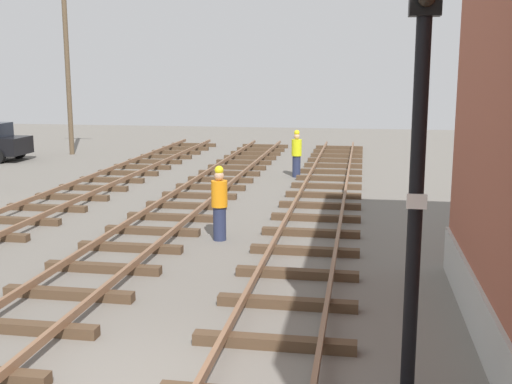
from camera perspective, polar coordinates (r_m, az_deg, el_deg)
name	(u,v)px	position (r m, az deg, el deg)	size (l,w,h in m)	color
signal_mast	(420,113)	(7.80, 14.43, 6.82)	(0.36, 0.40, 5.85)	black
utility_pole_far	(67,57)	(33.42, -16.51, 11.45)	(1.80, 0.24, 9.22)	brown
track_worker_foreground	(219,203)	(15.75, -3.28, -1.03)	(0.40, 0.40, 1.87)	#262D4C
track_worker_distant	(297,154)	(25.28, 3.64, 3.42)	(0.40, 0.40, 1.87)	#262D4C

